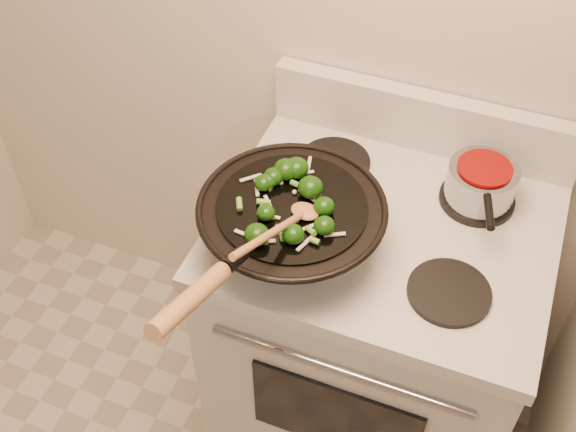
% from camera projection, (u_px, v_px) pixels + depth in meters
% --- Properties ---
extents(stove, '(0.78, 0.67, 1.08)m').
position_uv_depth(stove, '(371.00, 332.00, 2.01)').
color(stove, silver).
rests_on(stove, ground).
extents(wok, '(0.41, 0.68, 0.28)m').
position_uv_depth(wok, '(291.00, 224.00, 1.57)').
color(wok, black).
rests_on(wok, stove).
extents(stirfry, '(0.27, 0.30, 0.05)m').
position_uv_depth(stirfry, '(290.00, 196.00, 1.52)').
color(stirfry, '#113908').
rests_on(stirfry, wok).
extents(wooden_spoon, '(0.09, 0.28, 0.12)m').
position_uv_depth(wooden_spoon, '(286.00, 224.00, 1.44)').
color(wooden_spoon, '#A56A41').
rests_on(wooden_spoon, wok).
extents(saucepan, '(0.16, 0.26, 0.10)m').
position_uv_depth(saucepan, '(481.00, 183.00, 1.69)').
color(saucepan, '#93959B').
rests_on(saucepan, stove).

